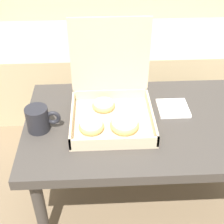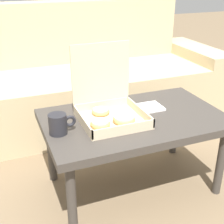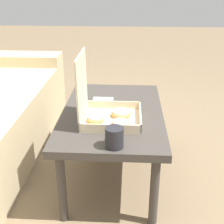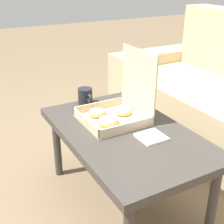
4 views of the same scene
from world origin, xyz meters
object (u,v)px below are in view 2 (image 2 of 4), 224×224
(couch, at_px, (81,83))
(coffee_mug, at_px, (59,124))
(coffee_table, at_px, (134,125))
(pastry_box, at_px, (109,107))

(couch, bearing_deg, coffee_mug, -111.56)
(coffee_mug, bearing_deg, coffee_table, 4.48)
(coffee_table, bearing_deg, coffee_mug, -175.52)
(couch, xyz_separation_m, coffee_mug, (-0.40, -1.00, 0.18))
(couch, xyz_separation_m, pastry_box, (-0.13, -0.94, 0.20))
(pastry_box, relative_size, coffee_mug, 2.82)
(couch, relative_size, coffee_mug, 17.97)
(coffee_table, xyz_separation_m, pastry_box, (-0.13, 0.03, 0.11))
(pastry_box, xyz_separation_m, coffee_mug, (-0.27, -0.06, -0.02))
(coffee_table, bearing_deg, pastry_box, 166.93)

